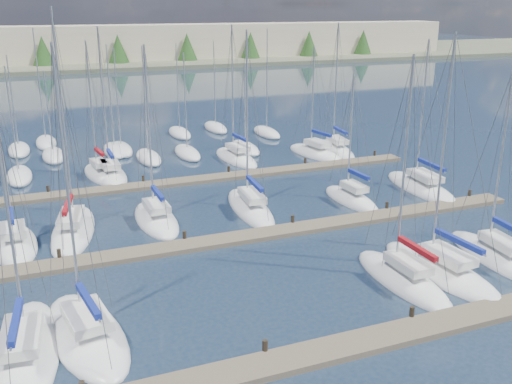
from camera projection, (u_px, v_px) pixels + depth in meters
name	position (u px, v px, depth m)	size (l,w,h in m)	color
ground	(131.00, 122.00, 77.70)	(400.00, 400.00, 0.00)	#233347
dock_near	(351.00, 345.00, 26.54)	(44.00, 1.93, 1.10)	#6B5E4C
dock_mid	(245.00, 237.00, 38.88)	(44.00, 1.93, 1.10)	#6B5E4C
dock_far	(190.00, 181.00, 51.22)	(44.00, 1.93, 1.10)	#6B5E4C
sailboat_b	(25.00, 353.00, 25.94)	(3.95, 10.00, 13.26)	white
sailboat_d	(402.00, 279.00, 32.86)	(2.65, 8.30, 13.56)	white
sailboat_o	(111.00, 176.00, 52.60)	(2.78, 7.57, 14.20)	white
sailboat_e	(440.00, 270.00, 33.95)	(3.68, 9.52, 14.63)	white
sailboat_r	(336.00, 149.00, 62.08)	(3.68, 8.99, 14.23)	white
sailboat_h	(15.00, 244.00, 37.59)	(3.07, 7.35, 12.34)	white
sailboat_q	(315.00, 153.00, 60.62)	(4.20, 8.57, 11.94)	white
sailboat_k	(250.00, 208.00, 44.32)	(3.37, 9.67, 14.27)	white
sailboat_p	(236.00, 158.00, 58.80)	(3.35, 8.54, 14.13)	white
sailboat_j	(156.00, 219.00, 42.00)	(2.88, 8.00, 13.42)	white
sailboat_i	(73.00, 230.00, 39.95)	(4.66, 10.26, 15.89)	white
sailboat_n	(99.00, 174.00, 53.08)	(3.04, 7.31, 13.00)	white
sailboat_l	(351.00, 199.00, 46.30)	(2.54, 7.05, 10.89)	white
sailboat_c	(87.00, 334.00, 27.40)	(4.59, 9.20, 14.52)	white
sailboat_f	(496.00, 257.00, 35.73)	(3.24, 8.88, 12.48)	white
sailboat_m	(421.00, 187.00, 49.32)	(3.78, 9.91, 13.32)	white
distant_boats	(117.00, 149.00, 61.76)	(36.93, 20.75, 13.30)	#9EA0A5
shoreline	(18.00, 35.00, 149.80)	(400.00, 60.00, 38.00)	#666B51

